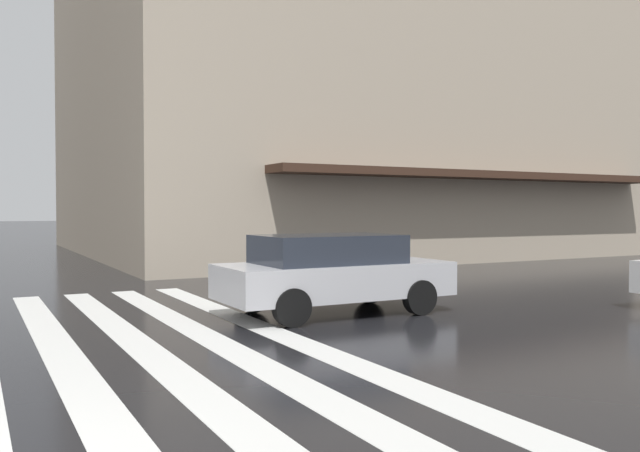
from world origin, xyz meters
name	(u,v)px	position (x,y,z in m)	size (l,w,h in m)	color
zebra_crossing	(21,364)	(4.00, -1.26, 0.00)	(13.00, 7.50, 0.01)	silver
haussmann_block_corner	(336,30)	(22.31, -16.08, 10.33)	(20.83, 22.70, 21.10)	tan
car_silver	(333,271)	(5.50, -6.40, 0.76)	(1.85, 4.10, 1.41)	#B7B7BC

